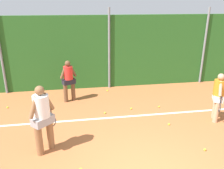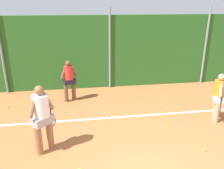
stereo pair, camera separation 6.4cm
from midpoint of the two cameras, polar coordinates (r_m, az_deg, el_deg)
The scene contains 17 objects.
ground_plane at distance 7.04m, azimuth 4.78°, elevation -12.80°, with size 24.74×24.74×0.00m, color #B76638.
hedge_fence_backdrop at distance 10.53m, azimuth -0.49°, elevation 8.02°, with size 15.85×0.25×3.27m, color #286023.
fence_post_left at distance 10.70m, azimuth -25.59°, elevation 7.15°, with size 0.10×0.10×3.59m, color gray.
fence_post_center at distance 10.33m, azimuth -0.36°, elevation 8.69°, with size 0.10×0.10×3.59m, color gray.
fence_post_right at distance 11.87m, azimuth 22.33°, elevation 8.68°, with size 0.10×0.10×3.59m, color gray.
court_baseline_paint at distance 8.10m, azimuth 2.74°, elevation -8.03°, with size 11.58×0.10×0.01m, color white.
player_foreground_near at distance 6.17m, azimuth -16.70°, elevation -7.44°, with size 0.61×0.67×1.86m.
player_midcourt at distance 8.28m, azimuth 25.16°, elevation -2.41°, with size 0.46×0.73×1.64m.
player_backcourt_far at distance 9.19m, azimuth -10.43°, elevation 1.43°, with size 0.65×0.46×1.67m.
tennis_ball_0 at distance 8.30m, azimuth -1.51°, elevation -7.06°, with size 0.07×0.07×0.07m, color #CCDB33.
tennis_ball_5 at distance 8.95m, azimuth 11.86°, elevation -5.44°, with size 0.07×0.07×0.07m, color #CCDB33.
tennis_ball_6 at distance 8.65m, azimuth 5.04°, elevation -5.98°, with size 0.07×0.07×0.07m, color #CCDB33.
tennis_ball_7 at distance 10.33m, azimuth -0.84°, elevation -1.50°, with size 0.07×0.07×0.07m, color #CCDB33.
tennis_ball_8 at distance 5.87m, azimuth -7.64°, elevation -20.09°, with size 0.07×0.07×0.07m, color #CCDB33.
tennis_ball_10 at distance 9.58m, azimuth -24.23°, elevation -5.12°, with size 0.07×0.07×0.07m, color #CCDB33.
tennis_ball_11 at distance 6.89m, azimuth 22.26°, elevation -14.84°, with size 0.07×0.07×0.07m, color #CCDB33.
tennis_ball_12 at distance 7.80m, azimuth 14.19°, elevation -9.60°, with size 0.07×0.07×0.07m, color #CCDB33.
Camera 2 is at (-1.41, -3.91, 3.78)m, focal length 36.80 mm.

